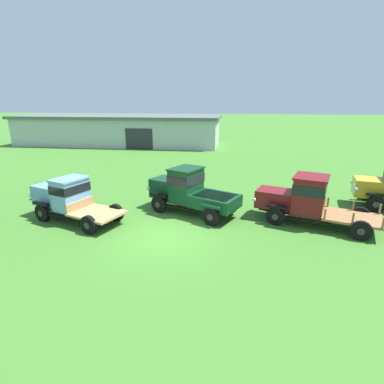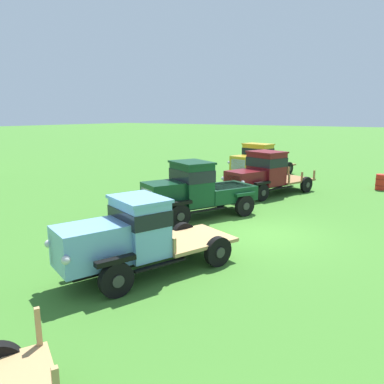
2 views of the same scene
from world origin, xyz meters
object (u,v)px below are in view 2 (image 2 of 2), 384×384
(vintage_truck_far_side, at_px, (263,173))
(oil_drum_near_fence, at_px, (381,182))
(vintage_truck_second_in_line, at_px, (131,236))
(vintage_truck_midrow_center, at_px, (196,189))
(vintage_truck_back_of_row, at_px, (256,160))

(vintage_truck_far_side, bearing_deg, oil_drum_near_fence, -44.88)
(vintage_truck_second_in_line, xyz_separation_m, vintage_truck_midrow_center, (5.65, 1.66, 0.08))
(vintage_truck_second_in_line, height_order, vintage_truck_midrow_center, vintage_truck_midrow_center)
(vintage_truck_second_in_line, bearing_deg, vintage_truck_back_of_row, 12.95)
(vintage_truck_second_in_line, xyz_separation_m, vintage_truck_back_of_row, (16.18, 3.72, 0.07))
(vintage_truck_back_of_row, height_order, oil_drum_near_fence, vintage_truck_back_of_row)
(vintage_truck_midrow_center, bearing_deg, vintage_truck_second_in_line, -163.65)
(oil_drum_near_fence, bearing_deg, vintage_truck_back_of_row, 88.67)
(vintage_truck_midrow_center, distance_m, vintage_truck_back_of_row, 10.73)
(vintage_truck_midrow_center, relative_size, vintage_truck_far_side, 0.88)
(vintage_truck_midrow_center, xyz_separation_m, vintage_truck_back_of_row, (10.53, 2.06, -0.00))
(vintage_truck_far_side, bearing_deg, vintage_truck_second_in_line, -174.43)
(vintage_truck_second_in_line, bearing_deg, vintage_truck_far_side, 5.57)
(vintage_truck_far_side, relative_size, vintage_truck_back_of_row, 1.03)
(vintage_truck_midrow_center, distance_m, vintage_truck_far_side, 5.46)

